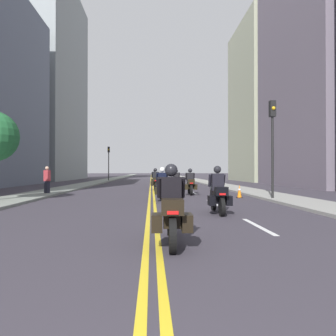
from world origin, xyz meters
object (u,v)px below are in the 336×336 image
(motorcycle_2, at_px, (162,187))
(pedestrian_0, at_px, (47,180))
(motorcycle_0, at_px, (171,212))
(motorcycle_1, at_px, (218,194))
(motorcycle_6, at_px, (155,179))
(motorcycle_4, at_px, (155,181))
(traffic_light_near, at_px, (272,132))
(motorcycle_3, at_px, (190,184))
(traffic_light_far, at_px, (109,157))
(motorcycle_5, at_px, (177,180))
(traffic_cone_0, at_px, (239,191))

(motorcycle_2, bearing_deg, pedestrian_0, 148.89)
(pedestrian_0, bearing_deg, motorcycle_0, 146.94)
(motorcycle_1, relative_size, motorcycle_6, 1.00)
(motorcycle_0, height_order, pedestrian_0, pedestrian_0)
(motorcycle_0, height_order, motorcycle_4, motorcycle_4)
(traffic_light_near, bearing_deg, motorcycle_1, -129.81)
(motorcycle_1, bearing_deg, traffic_light_near, 51.50)
(pedestrian_0, bearing_deg, motorcycle_3, -152.12)
(motorcycle_4, height_order, pedestrian_0, pedestrian_0)
(motorcycle_3, xyz_separation_m, traffic_light_far, (-8.37, 24.18, 2.68))
(motorcycle_3, bearing_deg, traffic_light_near, -44.57)
(motorcycle_6, xyz_separation_m, traffic_light_far, (-6.31, 11.19, 2.67))
(motorcycle_0, distance_m, motorcycle_5, 20.91)
(motorcycle_0, bearing_deg, motorcycle_1, 68.02)
(traffic_light_near, distance_m, pedestrian_0, 13.23)
(motorcycle_1, height_order, traffic_light_near, traffic_light_near)
(traffic_light_near, bearing_deg, traffic_light_far, 113.17)
(motorcycle_2, height_order, motorcycle_3, motorcycle_2)
(pedestrian_0, bearing_deg, traffic_cone_0, -164.04)
(motorcycle_6, distance_m, pedestrian_0, 14.44)
(motorcycle_0, bearing_deg, motorcycle_5, 86.85)
(motorcycle_0, relative_size, traffic_light_near, 0.44)
(motorcycle_0, height_order, traffic_cone_0, motorcycle_0)
(motorcycle_6, relative_size, traffic_light_near, 0.42)
(motorcycle_0, xyz_separation_m, motorcycle_4, (-0.09, 17.13, 0.02))
(motorcycle_3, bearing_deg, motorcycle_1, -88.75)
(traffic_light_near, bearing_deg, motorcycle_5, 107.38)
(motorcycle_1, xyz_separation_m, motorcycle_6, (-1.94, 21.31, -0.00))
(traffic_cone_0, bearing_deg, motorcycle_2, -162.12)
(motorcycle_6, xyz_separation_m, traffic_light_near, (5.68, -16.83, 2.75))
(motorcycle_4, relative_size, pedestrian_0, 1.31)
(motorcycle_1, xyz_separation_m, motorcycle_5, (-0.05, 16.58, -0.02))
(motorcycle_5, xyz_separation_m, motorcycle_6, (-1.90, 4.74, 0.02))
(motorcycle_5, relative_size, motorcycle_6, 1.00)
(motorcycle_1, distance_m, traffic_cone_0, 6.42)
(motorcycle_0, distance_m, pedestrian_0, 14.43)
(traffic_light_near, bearing_deg, traffic_cone_0, 131.30)
(motorcycle_4, relative_size, traffic_light_far, 0.47)
(motorcycle_1, height_order, motorcycle_6, motorcycle_1)
(motorcycle_6, xyz_separation_m, traffic_cone_0, (4.43, -15.40, -0.30))
(motorcycle_1, distance_m, traffic_light_near, 6.45)
(motorcycle_4, relative_size, motorcycle_5, 1.09)
(motorcycle_0, bearing_deg, traffic_cone_0, 68.65)
(motorcycle_6, distance_m, traffic_light_far, 13.12)
(motorcycle_3, xyz_separation_m, motorcycle_5, (-0.16, 8.26, -0.01))
(motorcycle_2, height_order, motorcycle_4, motorcycle_4)
(motorcycle_4, bearing_deg, motorcycle_0, -91.23)
(traffic_light_far, bearing_deg, traffic_light_near, -66.83)
(motorcycle_0, relative_size, motorcycle_5, 1.05)
(traffic_light_near, bearing_deg, motorcycle_3, 133.38)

